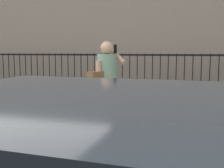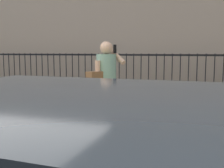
% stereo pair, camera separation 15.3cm
% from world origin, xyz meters
% --- Properties ---
extents(ground_plane, '(60.00, 60.00, 0.00)m').
position_xyz_m(ground_plane, '(0.00, 0.00, 0.00)').
color(ground_plane, black).
extents(sidewalk, '(28.00, 4.40, 0.15)m').
position_xyz_m(sidewalk, '(0.00, 2.20, 0.07)').
color(sidewalk, '#9E9B93').
rests_on(sidewalk, ground).
extents(iron_fence, '(12.03, 0.04, 1.60)m').
position_xyz_m(iron_fence, '(0.00, 5.90, 1.02)').
color(iron_fence, black).
rests_on(iron_fence, ground).
extents(pedestrian_on_phone, '(0.57, 0.72, 1.68)m').
position_xyz_m(pedestrian_on_phone, '(1.07, 1.35, 1.13)').
color(pedestrian_on_phone, tan).
rests_on(pedestrian_on_phone, sidewalk).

